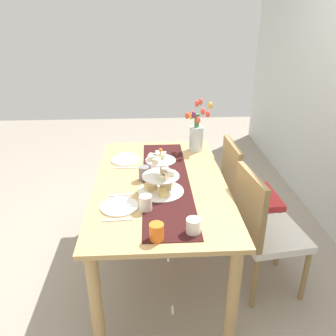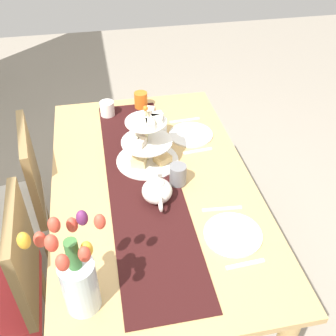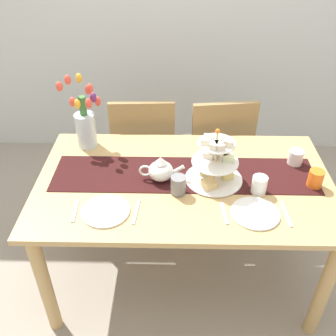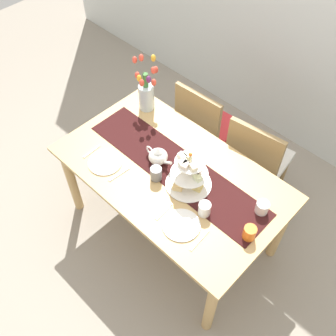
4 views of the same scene
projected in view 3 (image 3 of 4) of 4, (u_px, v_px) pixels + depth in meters
ground_plane at (182, 271)px, 2.44m from camera, size 8.00×8.00×0.00m
dining_table at (184, 195)px, 2.07m from camera, size 1.55×0.91×0.74m
chair_left at (144, 147)px, 2.70m from camera, size 0.44×0.44×0.91m
chair_right at (218, 148)px, 2.69m from camera, size 0.47×0.47×0.91m
table_runner at (184, 174)px, 2.04m from camera, size 1.40×0.32×0.00m
tiered_cake_stand at (215, 164)px, 1.94m from camera, size 0.30×0.30×0.30m
teapot at (161, 170)px, 1.97m from camera, size 0.24×0.13×0.14m
tulip_vase at (85, 122)px, 2.19m from camera, size 0.24×0.24×0.43m
cream_jug at (296, 157)px, 2.10m from camera, size 0.08×0.08×0.08m
dinner_plate_left at (106, 211)px, 1.80m from camera, size 0.23×0.23×0.01m
fork_left at (75, 211)px, 1.80m from camera, size 0.02×0.15×0.01m
knife_left at (136, 212)px, 1.80m from camera, size 0.03×0.17×0.01m
dinner_plate_right at (255, 213)px, 1.79m from camera, size 0.23×0.23×0.01m
fork_right at (224, 213)px, 1.79m from camera, size 0.03×0.15×0.01m
knife_right at (286, 214)px, 1.79m from camera, size 0.02×0.17×0.01m
mug_grey at (178, 185)px, 1.89m from camera, size 0.08×0.08×0.09m
mug_white_text at (259, 185)px, 1.89m from camera, size 0.08×0.08×0.09m
mug_orange at (315, 179)px, 1.93m from camera, size 0.08×0.08×0.09m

